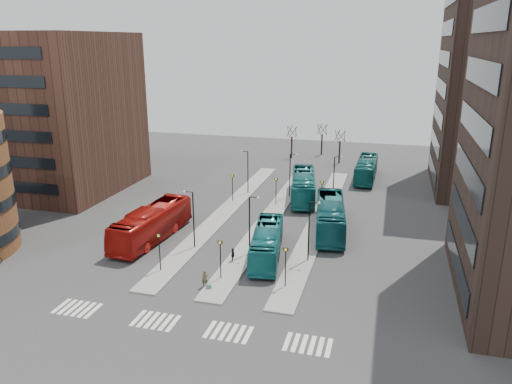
% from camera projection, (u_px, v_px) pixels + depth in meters
% --- Properties ---
extents(ground, '(160.00, 160.00, 0.00)m').
position_uv_depth(ground, '(143.00, 352.00, 34.87)').
color(ground, '#303032').
rests_on(ground, ground).
extents(island_left, '(2.50, 45.00, 0.15)m').
position_uv_depth(island_left, '(226.00, 211.00, 63.53)').
color(island_left, gray).
rests_on(island_left, ground).
extents(island_mid, '(2.50, 45.00, 0.15)m').
position_uv_depth(island_mid, '(272.00, 215.00, 62.01)').
color(island_mid, gray).
rests_on(island_mid, ground).
extents(island_right, '(2.50, 45.00, 0.15)m').
position_uv_depth(island_right, '(320.00, 219.00, 60.49)').
color(island_right, gray).
rests_on(island_right, ground).
extents(suitcase, '(0.48, 0.42, 0.51)m').
position_uv_depth(suitcase, '(209.00, 287.00, 43.58)').
color(suitcase, navy).
rests_on(suitcase, ground).
extents(red_bus, '(4.02, 13.28, 3.65)m').
position_uv_depth(red_bus, '(152.00, 224.00, 54.18)').
color(red_bus, '#A2110C').
rests_on(red_bus, ground).
extents(teal_bus_a, '(4.36, 11.41, 3.10)m').
position_uv_depth(teal_bus_a, '(267.00, 243.00, 49.75)').
color(teal_bus_a, '#166D71').
rests_on(teal_bus_a, ground).
extents(teal_bus_b, '(5.25, 13.33, 3.62)m').
position_uv_depth(teal_bus_b, '(303.00, 186.00, 68.11)').
color(teal_bus_b, '#146768').
rests_on(teal_bus_b, ground).
extents(teal_bus_c, '(4.79, 13.25, 3.61)m').
position_uv_depth(teal_bus_c, '(330.00, 216.00, 56.48)').
color(teal_bus_c, '#12545C').
rests_on(teal_bus_c, ground).
extents(teal_bus_d, '(3.00, 12.08, 3.35)m').
position_uv_depth(teal_bus_d, '(366.00, 169.00, 77.63)').
color(teal_bus_d, '#125A5A').
rests_on(teal_bus_d, ground).
extents(traveller, '(0.65, 0.51, 1.56)m').
position_uv_depth(traveller, '(205.00, 279.00, 43.90)').
color(traveller, '#4C492E').
rests_on(traveller, ground).
extents(commuter_a, '(0.88, 0.78, 1.50)m').
position_uv_depth(commuter_a, '(147.00, 240.00, 52.61)').
color(commuter_a, black).
rests_on(commuter_a, ground).
extents(commuter_b, '(0.53, 0.94, 1.51)m').
position_uv_depth(commuter_b, '(233.00, 255.00, 48.79)').
color(commuter_b, black).
rests_on(commuter_b, ground).
extents(commuter_c, '(0.75, 1.11, 1.59)m').
position_uv_depth(commuter_c, '(254.00, 265.00, 46.55)').
color(commuter_c, black).
rests_on(commuter_c, ground).
extents(crosswalk_stripes, '(22.35, 2.40, 0.01)m').
position_uv_depth(crosswalk_stripes, '(188.00, 326.00, 38.12)').
color(crosswalk_stripes, silver).
rests_on(crosswalk_stripes, ground).
extents(office_block, '(25.00, 20.12, 22.00)m').
position_uv_depth(office_block, '(36.00, 112.00, 71.63)').
color(office_block, '#4A2C22').
rests_on(office_block, ground).
extents(sign_poles, '(12.45, 22.12, 3.65)m').
position_uv_depth(sign_poles, '(253.00, 215.00, 54.97)').
color(sign_poles, black).
rests_on(sign_poles, ground).
extents(lamp_posts, '(14.04, 20.24, 6.12)m').
position_uv_depth(lamp_posts, '(273.00, 193.00, 58.98)').
color(lamp_posts, black).
rests_on(lamp_posts, ground).
extents(bare_trees, '(10.97, 8.14, 5.90)m').
position_uv_depth(bare_trees, '(317.00, 144.00, 91.19)').
color(bare_trees, black).
rests_on(bare_trees, ground).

